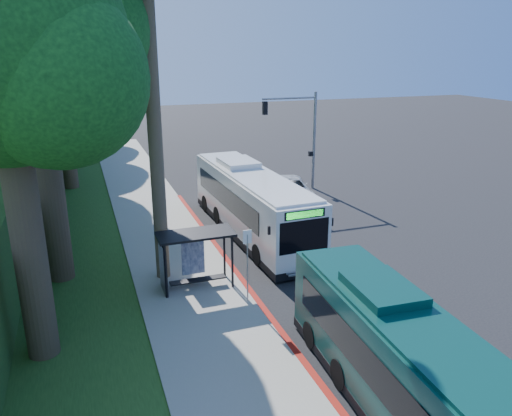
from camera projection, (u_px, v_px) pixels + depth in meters
name	position (u px, v px, depth m)	size (l,w,h in m)	color
ground	(313.00, 243.00, 26.44)	(140.00, 140.00, 0.00)	black
sidewalk	(177.00, 261.00, 24.07)	(4.50, 70.00, 0.12)	gray
red_curb	(249.00, 290.00, 21.23)	(0.25, 30.00, 0.13)	maroon
grass_verge	(53.00, 241.00, 26.73)	(8.00, 70.00, 0.06)	#234719
bus_shelter	(189.00, 249.00, 20.99)	(3.20, 1.51, 2.55)	black
stop_sign_pole	(247.00, 256.00, 19.59)	(0.35, 0.06, 3.17)	gray
traffic_signal_pole	(302.00, 129.00, 35.27)	(4.10, 0.30, 7.00)	gray
tree_0	(31.00, 12.00, 19.01)	(8.40, 8.00, 15.70)	#382B1E
tree_2	(56.00, 39.00, 33.74)	(8.82, 8.40, 15.12)	#382B1E
tree_3	(29.00, 21.00, 39.80)	(10.08, 9.60, 17.28)	#382B1E
tree_4	(66.00, 50.00, 48.46)	(8.40, 8.00, 14.14)	#382B1E
tree_5	(76.00, 57.00, 56.18)	(7.35, 7.00, 12.86)	#382B1E
tree_6	(4.00, 54.00, 13.93)	(7.56, 7.20, 13.74)	#382B1E
white_bus	(251.00, 202.00, 27.38)	(3.13, 12.77, 3.78)	silver
teal_bus	(413.00, 372.00, 13.25)	(3.04, 11.52, 3.40)	#09342F
pickup	(289.00, 190.00, 33.25)	(2.76, 5.98, 1.66)	silver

